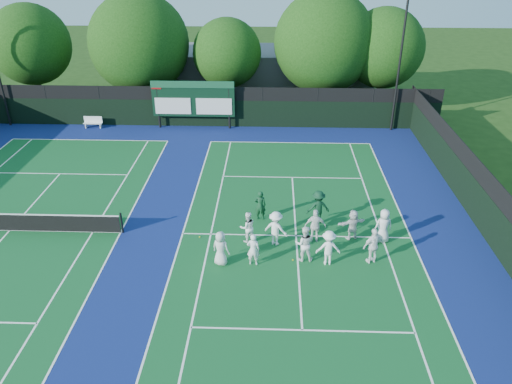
{
  "coord_description": "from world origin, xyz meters",
  "views": [
    {
      "loc": [
        -1.21,
        -19.29,
        13.01
      ],
      "look_at": [
        -2.0,
        3.0,
        1.3
      ],
      "focal_mm": 35.0,
      "sensor_mm": 36.0,
      "label": 1
    }
  ],
  "objects_px": {
    "bench": "(93,122)",
    "coach_left": "(260,205)",
    "scoreboard": "(193,99)",
    "tennis_net": "(8,222)"
  },
  "relations": [
    {
      "from": "scoreboard",
      "to": "coach_left",
      "type": "bearing_deg",
      "value": -68.13
    },
    {
      "from": "tennis_net",
      "to": "coach_left",
      "type": "relative_size",
      "value": 7.14
    },
    {
      "from": "scoreboard",
      "to": "bench",
      "type": "bearing_deg",
      "value": -178.3
    },
    {
      "from": "bench",
      "to": "scoreboard",
      "type": "bearing_deg",
      "value": 1.7
    },
    {
      "from": "tennis_net",
      "to": "bench",
      "type": "relative_size",
      "value": 8.27
    },
    {
      "from": "scoreboard",
      "to": "tennis_net",
      "type": "xyz_separation_m",
      "value": [
        -6.99,
        -14.59,
        -1.7
      ]
    },
    {
      "from": "scoreboard",
      "to": "tennis_net",
      "type": "distance_m",
      "value": 16.26
    },
    {
      "from": "tennis_net",
      "to": "bench",
      "type": "bearing_deg",
      "value": 92.08
    },
    {
      "from": "bench",
      "to": "coach_left",
      "type": "xyz_separation_m",
      "value": [
        12.75,
        -12.83,
        0.33
      ]
    },
    {
      "from": "tennis_net",
      "to": "scoreboard",
      "type": "bearing_deg",
      "value": 64.4
    }
  ]
}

